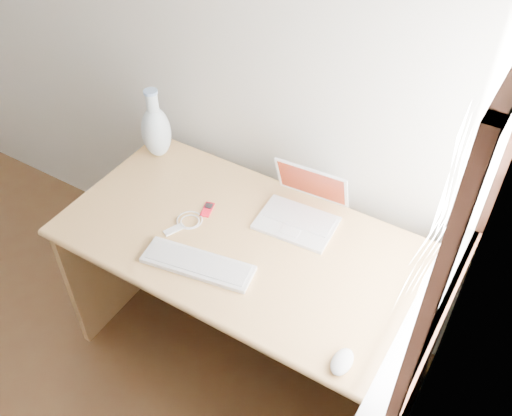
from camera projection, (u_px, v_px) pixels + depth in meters
The scene contains 10 objects.
back_wall at pixel (105, 5), 2.46m from camera, with size 3.50×0.04×2.60m, color silver.
window at pixel (470, 213), 1.54m from camera, with size 0.11×0.99×1.10m.
desk at pixel (261, 266), 2.36m from camera, with size 1.46×0.73×0.77m.
laptop at pixel (302, 210), 2.22m from camera, with size 0.31×0.27×0.20m.
external_keyboard at pixel (198, 264), 2.06m from camera, with size 0.43×0.20×0.02m.
mouse at pixel (342, 362), 1.76m from camera, with size 0.06×0.11×0.04m, color white.
ipod at pixel (207, 209), 2.28m from camera, with size 0.06×0.09×0.01m.
cable_coil at pixel (190, 220), 2.24m from camera, with size 0.10×0.10×0.01m, color white.
remote at pixel (174, 229), 2.20m from camera, with size 0.03×0.08×0.01m, color white.
vase at pixel (156, 130), 2.46m from camera, with size 0.13×0.13×0.33m.
Camera 1 is at (1.80, 0.05, 2.34)m, focal length 40.00 mm.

